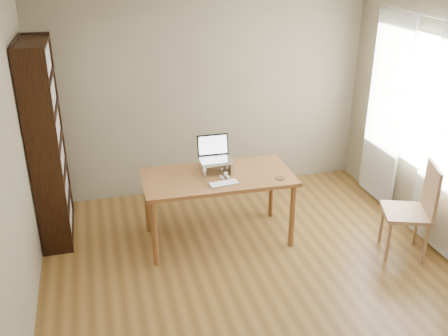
% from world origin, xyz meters
% --- Properties ---
extents(room, '(4.04, 4.54, 2.64)m').
position_xyz_m(room, '(0.03, 0.01, 1.30)').
color(room, brown).
rests_on(room, ground).
extents(bookshelf, '(0.30, 0.90, 2.10)m').
position_xyz_m(bookshelf, '(-1.83, 1.55, 1.05)').
color(bookshelf, black).
rests_on(bookshelf, ground).
extents(curtains, '(0.03, 1.90, 2.25)m').
position_xyz_m(curtains, '(1.92, 0.80, 1.17)').
color(curtains, white).
rests_on(curtains, ground).
extents(desk, '(1.55, 0.80, 0.75)m').
position_xyz_m(desk, '(-0.18, 0.99, 0.66)').
color(desk, brown).
rests_on(desk, ground).
extents(laptop_stand, '(0.32, 0.25, 0.13)m').
position_xyz_m(laptop_stand, '(-0.18, 1.07, 0.83)').
color(laptop_stand, silver).
rests_on(laptop_stand, desk).
extents(laptop, '(0.33, 0.28, 0.23)m').
position_xyz_m(laptop, '(-0.18, 1.12, 0.94)').
color(laptop, silver).
rests_on(laptop, laptop_stand).
extents(keyboard, '(0.31, 0.16, 0.02)m').
position_xyz_m(keyboard, '(-0.17, 0.77, 0.76)').
color(keyboard, silver).
rests_on(keyboard, desk).
extents(coaster, '(0.10, 0.10, 0.01)m').
position_xyz_m(coaster, '(0.41, 0.74, 0.75)').
color(coaster, '#552F1D').
rests_on(coaster, desk).
extents(cat, '(0.23, 0.47, 0.14)m').
position_xyz_m(cat, '(-0.15, 1.10, 0.81)').
color(cat, '#4D433D').
rests_on(cat, desk).
extents(chair, '(0.57, 0.57, 0.99)m').
position_xyz_m(chair, '(1.64, 0.22, 0.54)').
color(chair, tan).
rests_on(chair, ground).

